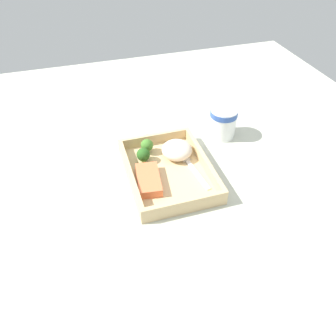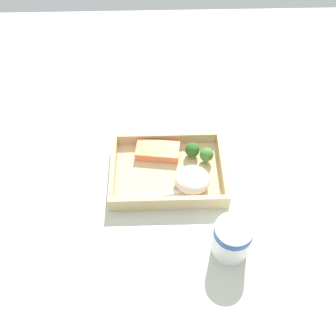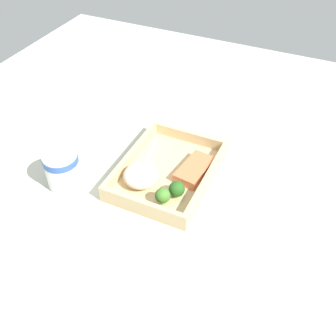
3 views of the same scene
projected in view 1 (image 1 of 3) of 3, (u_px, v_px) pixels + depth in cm
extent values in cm
cube|color=#BABEAA|center=(168.00, 178.00, 90.01)|extent=(160.00, 160.00, 2.00)
cube|color=tan|center=(168.00, 174.00, 88.95)|extent=(28.89, 21.77, 1.20)
cube|color=tan|center=(204.00, 161.00, 89.77)|extent=(28.89, 1.20, 3.14)
cube|color=tan|center=(130.00, 175.00, 85.26)|extent=(28.89, 1.20, 3.14)
cube|color=tan|center=(185.00, 205.00, 77.58)|extent=(1.20, 19.37, 3.14)
cube|color=tan|center=(154.00, 138.00, 97.45)|extent=(1.20, 19.37, 3.14)
cube|color=#E87346|center=(149.00, 180.00, 84.62)|extent=(11.98, 7.30, 2.35)
ellipsoid|color=beige|center=(177.00, 150.00, 92.22)|extent=(8.66, 8.59, 4.48)
cylinder|color=#81A150|center=(144.00, 159.00, 91.63)|extent=(1.43, 1.43, 1.29)
sphere|color=#28591E|center=(143.00, 155.00, 90.52)|extent=(3.76, 3.76, 3.76)
cylinder|color=#76995A|center=(147.00, 150.00, 94.45)|extent=(1.36, 1.36, 1.62)
sphere|color=#42782A|center=(147.00, 145.00, 93.27)|extent=(3.59, 3.59, 3.59)
cube|color=silver|center=(197.00, 174.00, 87.56)|extent=(12.44, 2.63, 0.44)
cube|color=silver|center=(184.00, 157.00, 92.97)|extent=(3.65, 2.61, 0.44)
cylinder|color=white|center=(223.00, 123.00, 100.34)|extent=(8.08, 8.08, 9.35)
cylinder|color=#3356A8|center=(224.00, 113.00, 98.07)|extent=(8.33, 8.33, 1.68)
cube|color=white|center=(136.00, 128.00, 106.36)|extent=(13.99, 17.05, 0.24)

